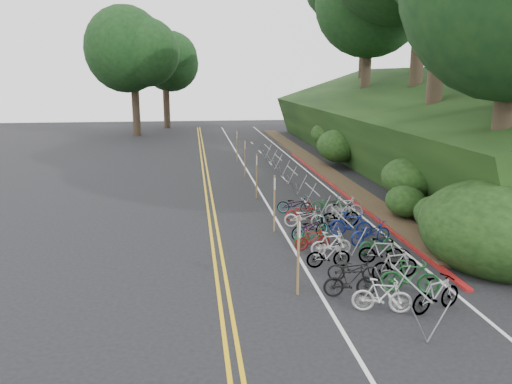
# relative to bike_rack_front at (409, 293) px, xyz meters

# --- Properties ---
(ground) EXTENTS (120.00, 120.00, 0.00)m
(ground) POSITION_rel_bike_rack_front_xyz_m (-2.97, 3.49, -0.83)
(ground) COLOR black
(ground) RESTS_ON ground
(road_markings) EXTENTS (7.47, 80.00, 0.01)m
(road_markings) POSITION_rel_bike_rack_front_xyz_m (-2.34, 13.59, -0.83)
(road_markings) COLOR gold
(road_markings) RESTS_ON ground
(red_curb) EXTENTS (0.25, 28.00, 0.10)m
(red_curb) POSITION_rel_bike_rack_front_xyz_m (2.73, 15.49, -0.78)
(red_curb) COLOR maroon
(red_curb) RESTS_ON ground
(embankment) EXTENTS (14.30, 48.14, 9.11)m
(embankment) POSITION_rel_bike_rack_front_xyz_m (9.99, 22.53, 1.73)
(embankment) COLOR black
(embankment) RESTS_ON ground
(bike_rack_front) EXTENTS (1.14, 2.62, 1.16)m
(bike_rack_front) POSITION_rel_bike_rack_front_xyz_m (0.00, 0.00, 0.00)
(bike_rack_front) COLOR gray
(bike_rack_front) RESTS_ON ground
(bike_racks_rest) EXTENTS (1.14, 23.00, 1.17)m
(bike_racks_rest) POSITION_rel_bike_rack_front_xyz_m (0.03, 16.49, 0.02)
(bike_racks_rest) COLOR gray
(bike_racks_rest) RESTS_ON ground
(signpost_near) EXTENTS (0.08, 0.40, 2.49)m
(signpost_near) POSITION_rel_bike_rack_front_xyz_m (-2.69, 2.05, 0.59)
(signpost_near) COLOR brown
(signpost_near) RESTS_ON ground
(signposts_rest) EXTENTS (0.08, 18.40, 2.50)m
(signposts_rest) POSITION_rel_bike_rack_front_xyz_m (-2.37, 17.49, 0.60)
(signposts_rest) COLOR brown
(signposts_rest) RESTS_ON ground
(bike_front) EXTENTS (0.42, 1.44, 0.86)m
(bike_front) POSITION_rel_bike_rack_front_xyz_m (-1.28, 5.93, -0.40)
(bike_front) COLOR maroon
(bike_front) RESTS_ON ground
(bike_valet) EXTENTS (3.43, 12.63, 1.10)m
(bike_valet) POSITION_rel_bike_rack_front_xyz_m (0.05, 5.91, -0.34)
(bike_valet) COLOR beige
(bike_valet) RESTS_ON ground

